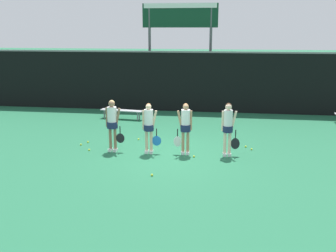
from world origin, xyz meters
The scene contains 18 objects.
ground_plane centered at (0.00, 0.00, 0.00)m, with size 140.00×140.00×0.00m, color #216642.
fence_windscreen centered at (0.00, 7.14, 1.56)m, with size 60.00×0.08×3.09m.
scoreboard centered at (-0.54, 8.17, 4.30)m, with size 3.94×0.15×5.46m.
bench_courtside centered at (-2.94, 4.96, 0.38)m, with size 2.09×0.64×0.44m.
player_0 centered at (-1.96, 0.01, 1.09)m, with size 0.66×0.37×1.82m.
player_1 centered at (-0.66, -0.03, 1.02)m, with size 0.65×0.34×1.74m.
player_2 centered at (0.58, 0.03, 1.03)m, with size 0.62×0.35×1.76m.
player_3 centered at (2.01, 0.05, 1.07)m, with size 0.63×0.34×1.81m.
tennis_ball_0 centered at (2.68, 1.08, 0.03)m, with size 0.07×0.07×0.07m, color #CCE033.
tennis_ball_1 centered at (-0.18, -2.20, 0.03)m, with size 0.07×0.07×0.07m, color #CCE033.
tennis_ball_2 centered at (-1.37, 1.50, 0.03)m, with size 0.07×0.07×0.07m, color #CCE033.
tennis_ball_3 centered at (-3.33, 0.49, 0.03)m, with size 0.07×0.07×0.07m, color #CCE033.
tennis_ball_4 centered at (2.36, 1.30, 0.03)m, with size 0.07×0.07×0.07m, color #CCE033.
tennis_ball_5 centered at (0.91, -0.31, 0.03)m, with size 0.07×0.07×0.07m, color #CCE033.
tennis_ball_6 centered at (2.88, 0.79, 0.03)m, with size 0.07×0.07×0.07m, color #CCE033.
tennis_ball_7 centered at (-3.18, 0.84, 0.03)m, with size 0.07×0.07×0.07m, color #CCE033.
tennis_ball_8 centered at (-2.81, -0.10, 0.03)m, with size 0.07×0.07×0.07m, color #CCE033.
tennis_ball_9 centered at (-2.14, 1.58, 0.04)m, with size 0.07×0.07×0.07m, color #CCE033.
Camera 1 is at (1.80, -12.81, 4.20)m, focal length 42.00 mm.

